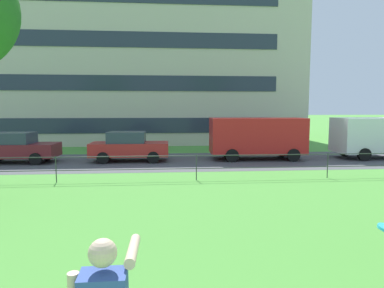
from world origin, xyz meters
name	(u,v)px	position (x,y,z in m)	size (l,w,h in m)	color
street_strip	(188,161)	(0.00, 17.40, 0.00)	(80.00, 6.24, 0.01)	#4C4C51
park_fence	(196,163)	(0.00, 12.62, 0.68)	(31.37, 0.04, 1.00)	#333833
car_maroon_right	(16,148)	(-8.72, 17.56, 0.78)	(4.03, 1.87, 1.54)	maroon
car_red_far_left	(129,146)	(-3.05, 17.60, 0.78)	(4.01, 1.84, 1.54)	red
panel_van_left	(257,136)	(3.80, 17.73, 1.27)	(5.07, 2.24, 2.24)	red
panel_van_center	(381,135)	(10.75, 17.59, 1.27)	(5.02, 2.14, 2.24)	white
apartment_building_background	(105,69)	(-6.44, 31.07, 6.29)	(32.47, 13.09, 12.58)	beige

